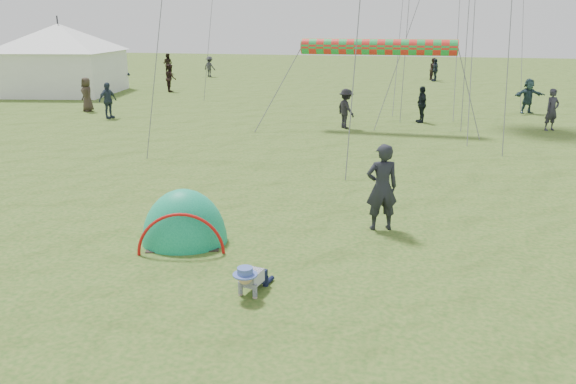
% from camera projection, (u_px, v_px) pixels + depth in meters
% --- Properties ---
extents(ground, '(140.00, 140.00, 0.00)m').
position_uv_depth(ground, '(281.00, 295.00, 9.12)').
color(ground, '#245016').
extents(crawling_toddler, '(0.62, 0.80, 0.55)m').
position_uv_depth(crawling_toddler, '(251.00, 278.00, 9.11)').
color(crawling_toddler, black).
rests_on(crawling_toddler, ground).
extents(popup_tent, '(2.05, 1.85, 2.21)m').
position_uv_depth(popup_tent, '(185.00, 242.00, 11.34)').
color(popup_tent, '#098659').
rests_on(popup_tent, ground).
extents(standing_adult, '(0.80, 0.66, 1.87)m').
position_uv_depth(standing_adult, '(382.00, 187.00, 11.78)').
color(standing_adult, black).
rests_on(standing_adult, ground).
extents(event_marquee, '(7.71, 7.71, 4.52)m').
position_uv_depth(event_marquee, '(61.00, 56.00, 34.67)').
color(event_marquee, white).
rests_on(event_marquee, ground).
extents(crowd_person_1, '(0.78, 0.92, 1.67)m').
position_uv_depth(crowd_person_1, '(434.00, 69.00, 43.45)').
color(crowd_person_1, '#322522').
rests_on(crowd_person_1, ground).
extents(crowd_person_2, '(0.69, 1.01, 1.60)m').
position_uv_depth(crowd_person_2, '(422.00, 104.00, 24.74)').
color(crowd_person_2, black).
rests_on(crowd_person_2, ground).
extents(crowd_person_5, '(1.59, 0.68, 1.66)m').
position_uv_depth(crowd_person_5, '(122.00, 75.00, 38.08)').
color(crowd_person_5, '#222C42').
rests_on(crowd_person_5, ground).
extents(crowd_person_6, '(0.74, 0.68, 1.70)m').
position_uv_depth(crowd_person_6, '(552.00, 110.00, 22.87)').
color(crowd_person_6, '#2C2B37').
rests_on(crowd_person_6, ground).
extents(crowd_person_7, '(0.89, 0.71, 1.76)m').
position_uv_depth(crowd_person_7, '(168.00, 64.00, 48.13)').
color(crowd_person_7, black).
rests_on(crowd_person_7, ground).
extents(crowd_person_8, '(0.70, 1.06, 1.68)m').
position_uv_depth(crowd_person_8, '(435.00, 70.00, 42.36)').
color(crowd_person_8, '#222D39').
rests_on(crowd_person_8, ground).
extents(crowd_person_9, '(1.15, 1.20, 1.64)m').
position_uv_depth(crowd_person_9, '(346.00, 109.00, 23.40)').
color(crowd_person_9, black).
rests_on(crowd_person_9, ground).
extents(crowd_person_10, '(0.97, 0.90, 1.67)m').
position_uv_depth(crowd_person_10, '(87.00, 94.00, 27.89)').
color(crowd_person_10, '#382E24').
rests_on(crowd_person_10, ground).
extents(crowd_person_11, '(1.63, 1.08, 1.68)m').
position_uv_depth(crowd_person_11, '(528.00, 96.00, 27.29)').
color(crowd_person_11, '#253B45').
rests_on(crowd_person_11, ground).
extents(crowd_person_12, '(0.51, 0.66, 1.60)m').
position_uv_depth(crowd_person_12, '(22.00, 83.00, 33.31)').
color(crowd_person_12, black).
rests_on(crowd_person_12, ground).
extents(crowd_person_13, '(1.00, 1.06, 1.73)m').
position_uv_depth(crowd_person_13, '(171.00, 78.00, 35.96)').
color(crowd_person_13, black).
rests_on(crowd_person_13, ground).
extents(crowd_person_14, '(0.70, 1.05, 1.65)m').
position_uv_depth(crowd_person_14, '(108.00, 100.00, 25.82)').
color(crowd_person_14, '#2E3A4B').
rests_on(crowd_person_14, ground).
extents(crowd_person_15, '(1.19, 0.90, 1.64)m').
position_uv_depth(crowd_person_15, '(210.00, 67.00, 45.87)').
color(crowd_person_15, '#2F2F34').
rests_on(crowd_person_15, ground).
extents(rainbow_tube_kite, '(6.23, 0.64, 0.64)m').
position_uv_depth(rainbow_tube_kite, '(378.00, 47.00, 22.55)').
color(rainbow_tube_kite, red).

